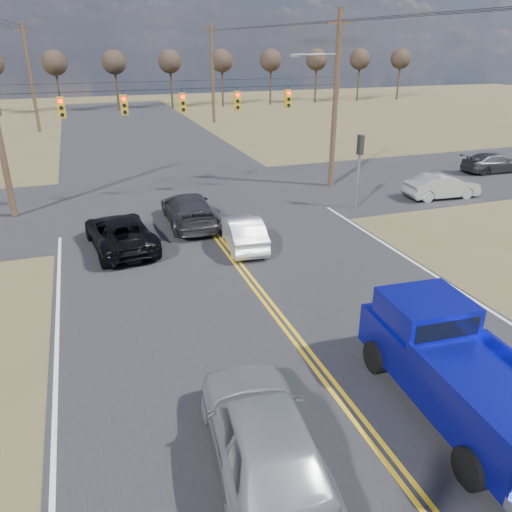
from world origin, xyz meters
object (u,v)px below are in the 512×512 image
object	(u,v)px
cross_car_east_near	(442,186)
cross_car_east_far	(493,163)
black_suv	(120,233)
dgrey_car_queue	(189,209)
white_car_queue	(243,232)
pickup_truck	(455,368)
silver_suv	(263,436)

from	to	relation	value
cross_car_east_near	cross_car_east_far	size ratio (longest dim) A/B	0.96
black_suv	dgrey_car_queue	xyz separation A→B (m)	(3.45, 2.07, 0.04)
black_suv	white_car_queue	xyz separation A→B (m)	(5.05, -1.53, -0.04)
dgrey_car_queue	pickup_truck	bearing A→B (deg)	103.34
cross_car_east_near	cross_car_east_far	distance (m)	8.32
white_car_queue	cross_car_east_far	bearing A→B (deg)	-154.04
pickup_truck	silver_suv	world-z (taller)	pickup_truck
white_car_queue	cross_car_east_near	xyz separation A→B (m)	(12.97, 3.25, 0.02)
silver_suv	cross_car_east_near	world-z (taller)	silver_suv
silver_suv	cross_car_east_near	bearing A→B (deg)	-131.50
black_suv	white_car_queue	size ratio (longest dim) A/B	1.25
black_suv	white_car_queue	bearing A→B (deg)	156.44
cross_car_east_far	silver_suv	bearing A→B (deg)	131.03
pickup_truck	cross_car_east_far	bearing A→B (deg)	48.74
cross_car_east_far	black_suv	bearing A→B (deg)	104.73
white_car_queue	pickup_truck	bearing A→B (deg)	104.17
silver_suv	black_suv	distance (m)	13.57
black_suv	cross_car_east_near	bearing A→B (deg)	178.79
pickup_truck	white_car_queue	bearing A→B (deg)	101.40
cross_car_east_near	cross_car_east_far	xyz separation A→B (m)	(7.34, 3.92, -0.06)
silver_suv	cross_car_east_far	xyz separation A→B (m)	(23.74, 19.11, -0.24)
silver_suv	dgrey_car_queue	xyz separation A→B (m)	(1.83, 15.54, -0.12)
silver_suv	white_car_queue	bearing A→B (deg)	-100.34
white_car_queue	cross_car_east_far	world-z (taller)	white_car_queue
black_suv	white_car_queue	distance (m)	5.27
white_car_queue	cross_car_east_near	bearing A→B (deg)	-159.42
silver_suv	dgrey_car_queue	world-z (taller)	silver_suv
pickup_truck	dgrey_car_queue	bearing A→B (deg)	105.48
pickup_truck	white_car_queue	size ratio (longest dim) A/B	1.49
cross_car_east_near	cross_car_east_far	bearing A→B (deg)	-58.72
cross_car_east_far	cross_car_east_near	bearing A→B (deg)	120.31
white_car_queue	dgrey_car_queue	bearing A→B (deg)	-59.56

